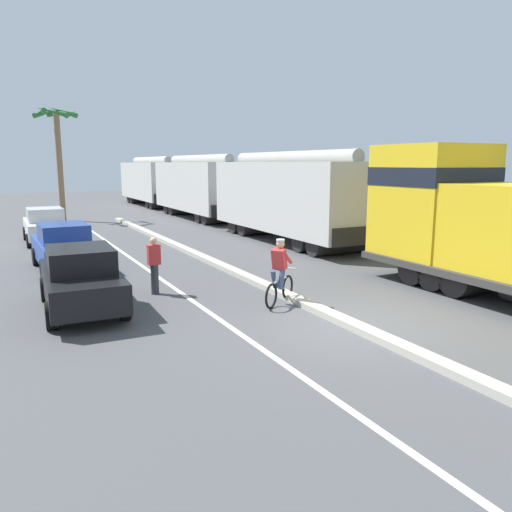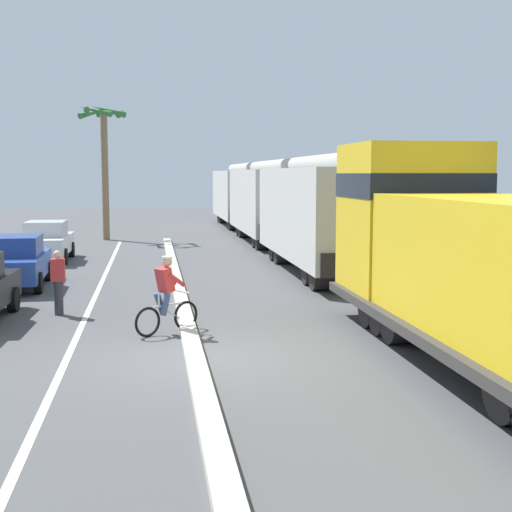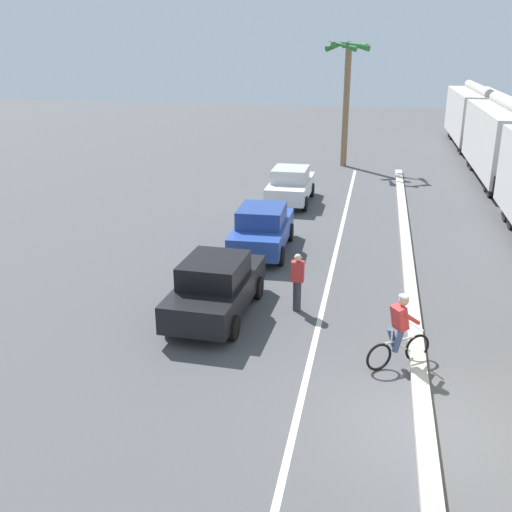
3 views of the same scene
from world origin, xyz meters
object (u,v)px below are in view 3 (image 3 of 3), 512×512
at_px(cyclist, 399,333).
at_px(pedestrian_by_cars, 297,281).
at_px(parked_car_white, 291,185).
at_px(palm_tree_near, 347,73).
at_px(hopper_car_middle, 506,141).
at_px(hopper_car_trailing, 475,115).
at_px(parked_car_black, 216,286).
at_px(parked_car_blue, 262,229).

relative_size(cyclist, pedestrian_by_cars, 1.06).
xyz_separation_m(parked_car_white, palm_tree_near, (1.77, 9.15, 4.42)).
distance_m(parked_car_white, pedestrian_by_cars, 11.57).
bearing_deg(hopper_car_middle, hopper_car_trailing, 90.00).
bearing_deg(palm_tree_near, cyclist, -83.27).
bearing_deg(pedestrian_by_cars, hopper_car_middle, 65.35).
bearing_deg(parked_car_black, palm_tree_near, 84.74).
height_order(cyclist, palm_tree_near, palm_tree_near).
bearing_deg(pedestrian_by_cars, cyclist, -43.56).
distance_m(parked_car_blue, palm_tree_near, 16.65).
xyz_separation_m(hopper_car_middle, parked_car_blue, (-10.14, -13.46, -1.26)).
xyz_separation_m(parked_car_blue, pedestrian_by_cars, (1.85, -4.61, 0.03)).
height_order(palm_tree_near, pedestrian_by_cars, palm_tree_near).
relative_size(hopper_car_trailing, parked_car_blue, 2.49).
relative_size(parked_car_black, parked_car_blue, 1.00).
bearing_deg(parked_car_white, hopper_car_trailing, 60.90).
distance_m(parked_car_black, palm_tree_near, 21.81).
height_order(parked_car_blue, parked_car_white, same).
distance_m(hopper_car_middle, parked_car_white, 12.21).
distance_m(parked_car_white, cyclist, 14.61).
bearing_deg(hopper_car_middle, cyclist, -105.44).
height_order(parked_car_black, parked_car_white, same).
height_order(parked_car_black, cyclist, cyclist).
xyz_separation_m(parked_car_blue, palm_tree_near, (1.75, 15.96, 4.42)).
xyz_separation_m(parked_car_black, cyclist, (4.68, -1.79, 0.00)).
bearing_deg(pedestrian_by_cars, palm_tree_near, 90.29).
distance_m(parked_car_blue, pedestrian_by_cars, 4.96).
height_order(hopper_car_trailing, parked_car_black, hopper_car_trailing).
height_order(hopper_car_middle, parked_car_black, hopper_car_middle).
xyz_separation_m(hopper_car_trailing, cyclist, (-5.68, -32.15, -1.26)).
xyz_separation_m(parked_car_black, parked_car_white, (0.19, 12.12, 0.00)).
bearing_deg(cyclist, hopper_car_trailing, 79.99).
distance_m(hopper_car_trailing, pedestrian_by_cars, 30.83).
xyz_separation_m(palm_tree_near, pedestrian_by_cars, (0.10, -20.56, -4.39)).
xyz_separation_m(hopper_car_middle, pedestrian_by_cars, (-8.29, -18.07, -1.23)).
distance_m(hopper_car_trailing, parked_car_white, 20.93).
bearing_deg(parked_car_white, cyclist, -72.12).
relative_size(hopper_car_trailing, parked_car_black, 2.49).
relative_size(hopper_car_middle, cyclist, 6.18).
distance_m(parked_car_black, cyclist, 5.01).
xyz_separation_m(parked_car_white, pedestrian_by_cars, (1.87, -11.42, 0.03)).
distance_m(hopper_car_trailing, parked_car_blue, 27.06).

